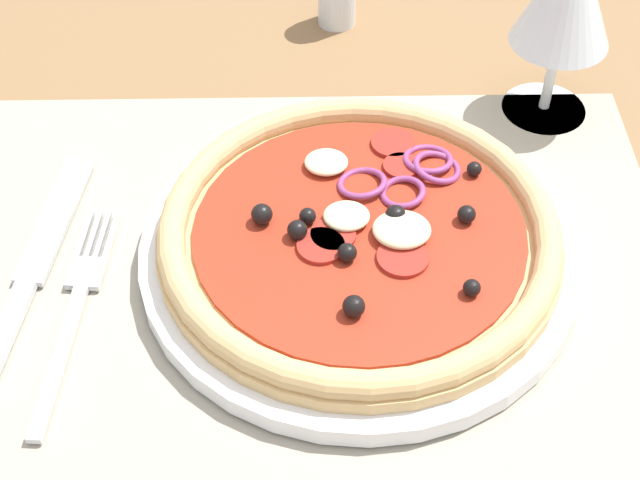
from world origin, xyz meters
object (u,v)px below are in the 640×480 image
plate (355,251)px  pizza (357,232)px  knife (33,262)px  fork (74,302)px

plate → pizza: bearing=54.4°
knife → plate: bearing=-81.5°
fork → knife: 4.59cm
fork → knife: knife is taller
pizza → plate: bearing=-125.6°
pizza → fork: 18.27cm
plate → pizza: size_ratio=1.09×
pizza → knife: pizza is taller
fork → knife: bearing=48.3°
plate → knife: 20.89cm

